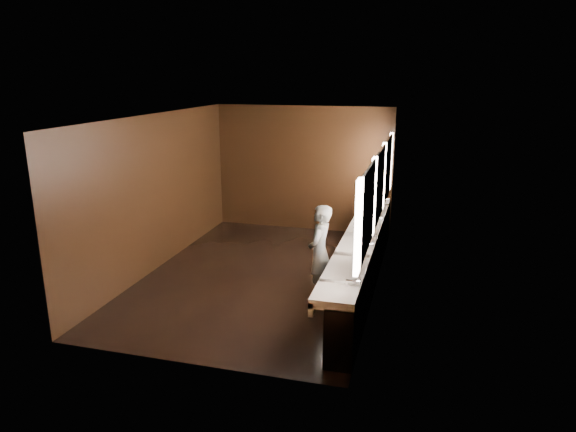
% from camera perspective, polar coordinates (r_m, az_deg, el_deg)
% --- Properties ---
extents(floor, '(6.00, 6.00, 0.00)m').
position_cam_1_polar(floor, '(9.24, -2.82, -6.58)').
color(floor, black).
rests_on(floor, ground).
extents(ceiling, '(4.00, 6.00, 0.02)m').
position_cam_1_polar(ceiling, '(8.58, -3.07, 11.01)').
color(ceiling, '#2D2D2B').
rests_on(ceiling, wall_back).
extents(wall_back, '(4.00, 0.02, 2.80)m').
position_cam_1_polar(wall_back, '(11.63, 1.67, 5.27)').
color(wall_back, black).
rests_on(wall_back, floor).
extents(wall_front, '(4.00, 0.02, 2.80)m').
position_cam_1_polar(wall_front, '(6.15, -11.68, -4.55)').
color(wall_front, black).
rests_on(wall_front, floor).
extents(wall_left, '(0.02, 6.00, 2.80)m').
position_cam_1_polar(wall_left, '(9.61, -14.37, 2.58)').
color(wall_left, black).
rests_on(wall_left, floor).
extents(wall_right, '(0.02, 6.00, 2.80)m').
position_cam_1_polar(wall_right, '(8.41, 10.12, 1.02)').
color(wall_right, black).
rests_on(wall_right, floor).
extents(sink_counter, '(0.55, 5.40, 1.01)m').
position_cam_1_polar(sink_counter, '(8.70, 8.48, -4.66)').
color(sink_counter, black).
rests_on(sink_counter, floor).
extents(mirror_band, '(0.06, 5.03, 1.15)m').
position_cam_1_polar(mirror_band, '(8.34, 10.10, 3.35)').
color(mirror_band, '#FBE1CF').
rests_on(mirror_band, wall_right).
extents(person, '(0.43, 0.60, 1.53)m').
position_cam_1_polar(person, '(8.09, 3.54, -4.06)').
color(person, '#85A8C7').
rests_on(person, floor).
extents(trash_bin, '(0.41, 0.41, 0.57)m').
position_cam_1_polar(trash_bin, '(8.60, 6.79, -6.34)').
color(trash_bin, black).
rests_on(trash_bin, floor).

